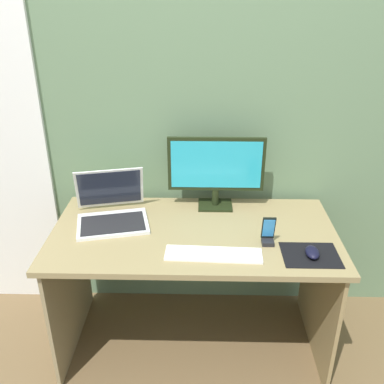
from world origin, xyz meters
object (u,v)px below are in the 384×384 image
monitor (216,169)px  phone_in_dock (268,234)px  mouse (312,252)px  keyboard_external (213,254)px  laptop (112,211)px

monitor → phone_in_dock: monitor is taller
monitor → mouse: monitor is taller
monitor → keyboard_external: 0.51m
phone_in_dock → laptop: bearing=165.4°
monitor → laptop: monitor is taller
monitor → laptop: 0.57m
monitor → laptop: size_ratio=1.23×
mouse → phone_in_dock: size_ratio=0.72×
keyboard_external → mouse: bearing=2.7°
laptop → mouse: laptop is taller
keyboard_external → phone_in_dock: phone_in_dock is taller
laptop → phone_in_dock: laptop is taller
keyboard_external → mouse: (0.43, 0.00, 0.02)m
monitor → keyboard_external: bearing=-92.3°
laptop → keyboard_external: (0.51, -0.30, -0.05)m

